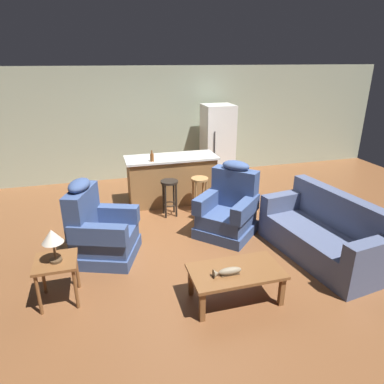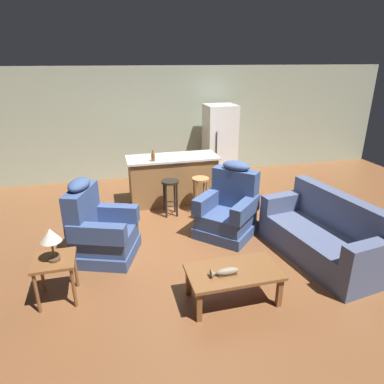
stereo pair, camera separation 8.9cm
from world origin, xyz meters
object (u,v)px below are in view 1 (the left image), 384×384
couch (324,235)px  kitchen_island (172,179)px  bottle_tall_green (152,157)px  bar_stool_right (200,188)px  recliner_near_lamp (100,231)px  table_lamp (52,238)px  coffee_table (236,274)px  bar_stool_left (170,191)px  fish_figurine (227,272)px  recliner_near_island (229,209)px  refrigerator (217,142)px  end_table (56,268)px

couch → kitchen_island: size_ratio=1.11×
bottle_tall_green → bar_stool_right: bearing=-26.7°
kitchen_island → bottle_tall_green: size_ratio=8.62×
recliner_near_lamp → table_lamp: bearing=-98.4°
coffee_table → bar_stool_left: size_ratio=1.62×
kitchen_island → couch: bearing=-57.1°
bottle_tall_green → coffee_table: bearing=-80.8°
coffee_table → fish_figurine: (-0.14, -0.06, 0.10)m
bar_stool_left → bar_stool_right: 0.58m
bar_stool_right → bottle_tall_green: bearing=153.3°
bottle_tall_green → couch: bearing=-48.7°
kitchen_island → fish_figurine: bearing=-91.2°
kitchen_island → bottle_tall_green: bottle_tall_green is taller
table_lamp → bar_stool_right: bearing=41.1°
fish_figurine → recliner_near_island: bearing=68.2°
recliner_near_lamp → refrigerator: (2.85, 2.98, 0.46)m
bottle_tall_green → refrigerator: bearing=38.3°
fish_figurine → couch: (1.77, 0.65, -0.12)m
coffee_table → bar_stool_right: size_ratio=1.62×
bar_stool_right → bottle_tall_green: bottle_tall_green is taller
kitchen_island → end_table: bearing=-126.5°
couch → bar_stool_left: bearing=-54.6°
recliner_near_lamp → bar_stool_right: (1.85, 1.15, 0.05)m
recliner_near_island → bottle_tall_green: recliner_near_island is taller
fish_figurine → recliner_near_island: 1.84m
coffee_table → end_table: (-2.04, 0.55, 0.10)m
couch → end_table: bearing=-7.4°
coffee_table → recliner_near_island: bearing=71.6°
kitchen_island → bar_stool_right: kitchen_island is taller
recliner_near_island → bottle_tall_green: (-1.03, 1.35, 0.61)m
recliner_near_island → kitchen_island: (-0.62, 1.57, 0.06)m
recliner_near_island → table_lamp: recliner_near_island is taller
couch → kitchen_island: bearing=-65.0°
recliner_near_island → end_table: 2.80m
recliner_near_island → kitchen_island: recliner_near_island is taller
coffee_table → end_table: bearing=164.8°
recliner_near_lamp → bottle_tall_green: bearing=76.5°
coffee_table → bar_stool_right: (0.33, 2.58, 0.11)m
recliner_near_island → bottle_tall_green: 1.80m
kitchen_island → refrigerator: (1.39, 1.20, 0.40)m
table_lamp → end_table: bearing=117.2°
couch → recliner_near_lamp: size_ratio=1.66×
end_table → coffee_table: bearing=-15.2°
kitchen_island → bottle_tall_green: 0.72m
couch → bar_stool_left: size_ratio=2.94×
end_table → table_lamp: bearing=-62.8°
table_lamp → bar_stool_right: table_lamp is taller
recliner_near_lamp → table_lamp: (-0.50, -0.90, 0.45)m
end_table → kitchen_island: kitchen_island is taller
recliner_near_island → bar_stool_right: bearing=-121.1°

